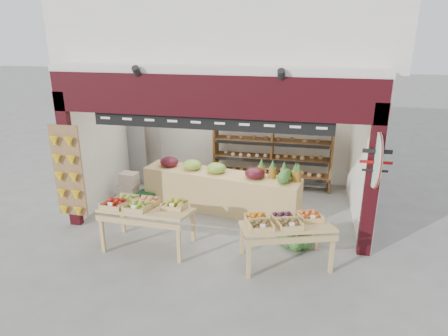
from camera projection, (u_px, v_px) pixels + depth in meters
ground at (222, 213)px, 8.47m from camera, size 60.00×60.00×0.00m
shop_structure at (237, 18)px, 8.66m from camera, size 6.36×5.12×5.40m
banana_board at (68, 174)px, 7.55m from camera, size 0.60×0.15×1.80m
gift_sign at (376, 160)px, 6.30m from camera, size 0.04×0.93×0.92m
back_shelving at (272, 144)px, 9.59m from camera, size 2.84×0.47×1.77m
refrigerator at (143, 148)px, 10.14m from camera, size 0.83×0.83×1.66m
cardboard_stack at (139, 190)px, 9.05m from camera, size 0.99×0.72×0.65m
mid_counter at (220, 190)px, 8.49m from camera, size 3.44×1.23×1.06m
display_table_left at (143, 207)px, 7.00m from camera, size 1.56×0.91×0.98m
display_table_right at (282, 224)px, 6.46m from camera, size 1.63×1.22×0.94m
watermelon_pile at (295, 237)px, 7.19m from camera, size 0.65×0.65×0.50m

